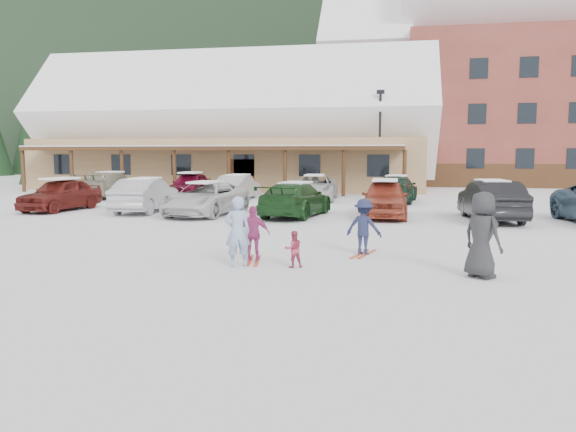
% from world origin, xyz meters
% --- Properties ---
extents(ground, '(160.00, 160.00, 0.00)m').
position_xyz_m(ground, '(0.00, 0.00, 0.00)').
color(ground, white).
rests_on(ground, ground).
extents(forested_hillside, '(300.00, 70.00, 38.00)m').
position_xyz_m(forested_hillside, '(0.00, 85.00, 19.00)').
color(forested_hillside, black).
rests_on(forested_hillside, ground).
extents(day_lodge, '(29.12, 12.50, 10.38)m').
position_xyz_m(day_lodge, '(-9.00, 27.96, 3.94)').
color(day_lodge, tan).
rests_on(day_lodge, ground).
extents(alpine_hotel, '(31.48, 14.01, 21.48)m').
position_xyz_m(alpine_hotel, '(14.27, 38.00, 8.63)').
color(alpine_hotel, brown).
rests_on(alpine_hotel, ground).
extents(lamp_post, '(0.50, 0.25, 6.59)m').
position_xyz_m(lamp_post, '(2.06, 23.54, 3.70)').
color(lamp_post, black).
rests_on(lamp_post, ground).
extents(conifer_0, '(4.40, 4.40, 10.20)m').
position_xyz_m(conifer_0, '(-26.00, 30.00, 5.69)').
color(conifer_0, black).
rests_on(conifer_0, ground).
extents(conifer_2, '(5.28, 5.28, 12.24)m').
position_xyz_m(conifer_2, '(-30.00, 42.00, 6.83)').
color(conifer_2, black).
rests_on(conifer_2, ground).
extents(conifer_3, '(3.96, 3.96, 9.18)m').
position_xyz_m(conifer_3, '(6.00, 44.00, 5.12)').
color(conifer_3, black).
rests_on(conifer_3, ground).
extents(adult_skier, '(0.71, 0.60, 1.64)m').
position_xyz_m(adult_skier, '(-0.55, -0.80, 0.82)').
color(adult_skier, '#8DA4CB').
rests_on(adult_skier, ground).
extents(toddler_red, '(0.51, 0.46, 0.85)m').
position_xyz_m(toddler_red, '(0.74, -0.64, 0.43)').
color(toddler_red, '#AD3551').
rests_on(toddler_red, ground).
extents(child_navy, '(1.05, 0.76, 1.45)m').
position_xyz_m(child_navy, '(2.24, 1.30, 0.73)').
color(child_navy, '#1C2141').
rests_on(child_navy, ground).
extents(skis_child_navy, '(0.56, 1.40, 0.03)m').
position_xyz_m(skis_child_navy, '(2.24, 1.30, 0.01)').
color(skis_child_navy, '#BC421A').
rests_on(skis_child_navy, ground).
extents(child_magenta, '(0.83, 0.45, 1.35)m').
position_xyz_m(child_magenta, '(-0.35, -0.07, 0.68)').
color(child_magenta, '#A93572').
rests_on(child_magenta, ground).
extents(skis_child_magenta, '(0.43, 1.41, 0.03)m').
position_xyz_m(skis_child_magenta, '(-0.35, -0.07, 0.01)').
color(skis_child_magenta, '#BC421A').
rests_on(skis_child_magenta, ground).
extents(bystander_dark, '(1.03, 1.05, 1.82)m').
position_xyz_m(bystander_dark, '(4.81, -0.96, 0.91)').
color(bystander_dark, '#28282B').
rests_on(bystander_dark, ground).
extents(parked_car_0, '(2.25, 4.50, 1.47)m').
position_xyz_m(parked_car_0, '(-11.93, 9.97, 0.74)').
color(parked_car_0, '#5D1A15').
rests_on(parked_car_0, ground).
extents(parked_car_1, '(1.84, 4.64, 1.50)m').
position_xyz_m(parked_car_1, '(-7.86, 10.10, 0.75)').
color(parked_car_1, '#AAAAAF').
rests_on(parked_car_1, ground).
extents(parked_car_2, '(2.88, 5.28, 1.40)m').
position_xyz_m(parked_car_2, '(-4.83, 9.43, 0.70)').
color(parked_car_2, silver).
rests_on(parked_car_2, ground).
extents(parked_car_3, '(2.73, 5.11, 1.41)m').
position_xyz_m(parked_car_3, '(-0.99, 9.58, 0.70)').
color(parked_car_3, '#183E19').
rests_on(parked_car_3, ground).
extents(parked_car_4, '(1.86, 4.52, 1.53)m').
position_xyz_m(parked_car_4, '(2.64, 10.02, 0.77)').
color(parked_car_4, '#9F3E29').
rests_on(parked_car_4, ground).
extents(parked_car_5, '(2.08, 4.88, 1.56)m').
position_xyz_m(parked_car_5, '(6.71, 9.57, 0.78)').
color(parked_car_5, black).
rests_on(parked_car_5, ground).
extents(parked_car_7, '(2.14, 5.22, 1.51)m').
position_xyz_m(parked_car_7, '(-13.30, 17.18, 0.76)').
color(parked_car_7, gray).
rests_on(parked_car_7, ground).
extents(parked_car_8, '(1.93, 4.45, 1.49)m').
position_xyz_m(parked_car_8, '(-8.57, 17.64, 0.75)').
color(parked_car_8, '#5F0720').
rests_on(parked_car_8, ground).
extents(parked_car_9, '(1.65, 4.31, 1.40)m').
position_xyz_m(parked_car_9, '(-5.60, 17.23, 0.70)').
color(parked_car_9, '#A3A4A8').
rests_on(parked_car_9, ground).
extents(parked_car_10, '(2.54, 5.16, 1.41)m').
position_xyz_m(parked_car_10, '(-1.32, 17.53, 0.70)').
color(parked_car_10, silver).
rests_on(parked_car_10, ground).
extents(parked_car_11, '(2.50, 5.07, 1.42)m').
position_xyz_m(parked_car_11, '(3.12, 17.23, 0.71)').
color(parked_car_11, '#193223').
rests_on(parked_car_11, ground).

